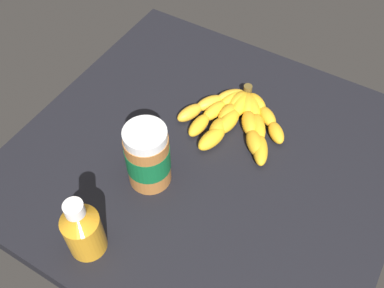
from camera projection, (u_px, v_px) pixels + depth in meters
ground_plane at (207, 161)px, 94.76cm from camera, size 74.14×77.57×4.29cm
banana_bunch at (236, 117)px, 97.47cm from camera, size 21.72×24.59×3.44cm
peanut_butter_jar at (148, 157)px, 84.00cm from camera, size 8.65×8.65×14.43cm
honey_bottle at (82, 229)px, 75.47cm from camera, size 6.76×6.76×14.19cm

